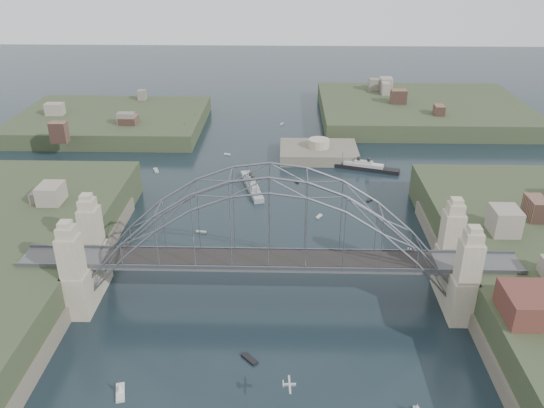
{
  "coord_description": "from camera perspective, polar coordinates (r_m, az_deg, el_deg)",
  "views": [
    {
      "loc": [
        2.6,
        -79.88,
        57.44
      ],
      "look_at": [
        0.0,
        18.0,
        10.0
      ],
      "focal_mm": 36.63,
      "sensor_mm": 36.0,
      "label": 1
    }
  ],
  "objects": [
    {
      "name": "small_boat_f",
      "position": [
        143.29,
        2.55,
        2.26
      ],
      "size": [
        1.15,
        1.42,
        0.45
      ],
      "color": "#BBBAB6",
      "rests_on": "ground"
    },
    {
      "name": "small_boat_e",
      "position": [
        153.67,
        -11.83,
        3.39
      ],
      "size": [
        2.19,
        3.39,
        0.45
      ],
      "color": "#BBBAB6",
      "rests_on": "ground"
    },
    {
      "name": "ground",
      "position": [
        98.42,
        -0.28,
        -9.85
      ],
      "size": [
        500.0,
        500.0,
        0.0
      ],
      "primitive_type": "plane",
      "color": "black",
      "rests_on": "ground"
    },
    {
      "name": "headland_ne",
      "position": [
        203.76,
        15.09,
        8.81
      ],
      "size": [
        70.0,
        55.0,
        9.5
      ],
      "primitive_type": "cube",
      "color": "#2F3A22",
      "rests_on": "ground"
    },
    {
      "name": "small_boat_c",
      "position": [
        86.54,
        -2.32,
        -15.63
      ],
      "size": [
        2.75,
        2.88,
        0.45
      ],
      "color": "#BBBAB6",
      "rests_on": "ground"
    },
    {
      "name": "small_boat_i",
      "position": [
        115.13,
        13.93,
        -4.76
      ],
      "size": [
        1.39,
        2.8,
        1.43
      ],
      "color": "#BBBAB6",
      "rests_on": "ground"
    },
    {
      "name": "small_boat_d",
      "position": [
        135.31,
        9.97,
        0.38
      ],
      "size": [
        1.57,
        2.01,
        0.45
      ],
      "color": "#BBBAB6",
      "rests_on": "ground"
    },
    {
      "name": "headland_nw",
      "position": [
        192.73,
        -16.09,
        7.65
      ],
      "size": [
        60.0,
        45.0,
        9.0
      ],
      "primitive_type": "cube",
      "color": "#2F3A22",
      "rests_on": "ground"
    },
    {
      "name": "naval_cruiser_near",
      "position": [
        139.67,
        -2.08,
        1.93
      ],
      "size": [
        6.97,
        18.2,
        5.45
      ],
      "color": "#92989A",
      "rests_on": "ground"
    },
    {
      "name": "small_boat_a",
      "position": [
        120.01,
        -7.3,
        -2.89
      ],
      "size": [
        2.3,
        1.1,
        0.45
      ],
      "color": "#BBBAB6",
      "rests_on": "ground"
    },
    {
      "name": "small_boat_h",
      "position": [
        162.45,
        -4.63,
        5.11
      ],
      "size": [
        1.94,
        1.09,
        0.45
      ],
      "color": "#BBBAB6",
      "rests_on": "ground"
    },
    {
      "name": "ocean_liner",
      "position": [
        153.2,
        9.36,
        3.77
      ],
      "size": [
        19.34,
        8.56,
        4.78
      ],
      "color": "black",
      "rests_on": "ground"
    },
    {
      "name": "bridge",
      "position": [
        91.78,
        -0.3,
        -3.59
      ],
      "size": [
        84.0,
        13.8,
        24.6
      ],
      "color": "#49494B",
      "rests_on": "ground"
    },
    {
      "name": "fort_island",
      "position": [
        160.91,
        4.78,
        4.71
      ],
      "size": [
        22.0,
        16.0,
        9.4
      ],
      "color": "#5D5749",
      "rests_on": "ground"
    },
    {
      "name": "small_boat_b",
      "position": [
        126.04,
        4.85,
        -1.29
      ],
      "size": [
        1.57,
        2.07,
        0.45
      ],
      "color": "#BBBAB6",
      "rests_on": "ground"
    },
    {
      "name": "small_boat_k",
      "position": [
        189.05,
        1.0,
        8.2
      ],
      "size": [
        1.37,
        2.29,
        0.45
      ],
      "color": "#BBBAB6",
      "rests_on": "ground"
    },
    {
      "name": "small_boat_j",
      "position": [
        83.83,
        -15.36,
        -17.94
      ],
      "size": [
        2.07,
        3.73,
        2.38
      ],
      "color": "#BBBAB6",
      "rests_on": "ground"
    },
    {
      "name": "naval_cruiser_far",
      "position": [
        180.6,
        -8.37,
        7.34
      ],
      "size": [
        4.94,
        17.91,
        5.99
      ],
      "color": "#92989A",
      "rests_on": "ground"
    },
    {
      "name": "aeroplane",
      "position": [
        75.68,
        1.67,
        -18.05
      ],
      "size": [
        1.77,
        3.33,
        0.48
      ],
      "color": "#BABCC2"
    }
  ]
}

